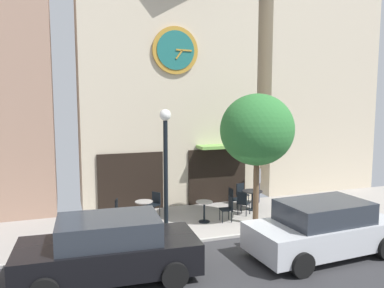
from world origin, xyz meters
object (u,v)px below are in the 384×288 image
(cafe_table_center, at_px, (204,209))
(cafe_chair_left_end, at_px, (228,207))
(parked_car_silver, at_px, (323,229))
(cafe_table_center_left, at_px, (252,196))
(cafe_chair_facing_wall, at_px, (233,198))
(cafe_chair_facing_street, at_px, (242,192))
(parked_car_black, at_px, (109,249))
(street_tree, at_px, (257,130))
(cafe_chair_near_lamp, at_px, (119,210))
(street_lamp, at_px, (166,173))
(pedestrian_grey, at_px, (257,182))
(cafe_table_leftmost, at_px, (144,208))
(cafe_chair_curbside, at_px, (155,202))
(cafe_chair_by_entrance, at_px, (243,202))

(cafe_table_center, height_order, cafe_chair_left_end, cafe_chair_left_end)
(parked_car_silver, bearing_deg, cafe_table_center_left, 87.06)
(cafe_table_center, relative_size, cafe_chair_left_end, 0.84)
(cafe_chair_facing_wall, distance_m, parked_car_silver, 4.78)
(cafe_chair_facing_wall, distance_m, cafe_chair_left_end, 1.37)
(cafe_table_center, relative_size, cafe_chair_facing_street, 0.84)
(parked_car_black, height_order, parked_car_silver, same)
(cafe_chair_left_end, xyz_separation_m, parked_car_silver, (1.28, -3.60, 0.23))
(street_tree, distance_m, cafe_chair_facing_wall, 3.30)
(street_tree, distance_m, cafe_chair_near_lamp, 5.56)
(street_lamp, height_order, cafe_table_center, street_lamp)
(cafe_table_center_left, height_order, pedestrian_grey, pedestrian_grey)
(cafe_table_leftmost, height_order, parked_car_black, parked_car_black)
(cafe_chair_facing_wall, xyz_separation_m, parked_car_black, (-5.34, -4.25, 0.23))
(cafe_chair_left_end, relative_size, cafe_chair_near_lamp, 1.00)
(cafe_table_leftmost, distance_m, cafe_table_center_left, 4.40)
(street_tree, distance_m, pedestrian_grey, 3.83)
(cafe_chair_left_end, bearing_deg, street_tree, -36.80)
(street_lamp, distance_m, cafe_chair_near_lamp, 2.60)
(cafe_table_center_left, distance_m, cafe_chair_curbside, 3.89)
(cafe_chair_curbside, distance_m, cafe_chair_near_lamp, 1.52)
(cafe_chair_left_end, bearing_deg, street_lamp, -163.49)
(cafe_chair_facing_wall, relative_size, parked_car_black, 0.20)
(cafe_table_center_left, relative_size, parked_car_silver, 0.18)
(cafe_chair_curbside, height_order, cafe_chair_near_lamp, same)
(parked_car_silver, bearing_deg, cafe_chair_facing_wall, 96.42)
(cafe_chair_by_entrance, height_order, pedestrian_grey, pedestrian_grey)
(cafe_chair_curbside, xyz_separation_m, cafe_chair_by_entrance, (3.19, -1.01, 0.00))
(cafe_table_center_left, bearing_deg, cafe_chair_left_end, -146.66)
(cafe_chair_facing_wall, relative_size, cafe_chair_left_end, 1.00)
(cafe_table_center, relative_size, cafe_chair_near_lamp, 0.84)
(parked_car_silver, bearing_deg, cafe_chair_near_lamp, 137.98)
(street_tree, height_order, cafe_chair_curbside, street_tree)
(cafe_table_center, xyz_separation_m, cafe_chair_near_lamp, (-2.92, 0.73, 0.04))
(cafe_chair_by_entrance, bearing_deg, pedestrian_grey, 46.42)
(cafe_chair_facing_wall, height_order, cafe_chair_left_end, same)
(cafe_table_center, xyz_separation_m, cafe_table_center_left, (2.35, 0.79, 0.09))
(cafe_chair_near_lamp, bearing_deg, cafe_table_center, -14.03)
(street_lamp, relative_size, cafe_table_center_left, 5.11)
(cafe_table_center_left, relative_size, cafe_chair_by_entrance, 0.89)
(street_tree, distance_m, parked_car_black, 6.47)
(cafe_table_center, distance_m, cafe_chair_curbside, 1.98)
(cafe_chair_curbside, bearing_deg, cafe_table_center, -40.54)
(street_lamp, relative_size, pedestrian_grey, 2.44)
(parked_car_silver, bearing_deg, parked_car_black, 175.18)
(cafe_chair_by_entrance, xyz_separation_m, parked_car_black, (-5.44, -3.59, 0.23))
(cafe_chair_curbside, xyz_separation_m, cafe_chair_near_lamp, (-1.41, -0.56, 0.00))
(parked_car_silver, bearing_deg, street_tree, 99.21)
(street_lamp, distance_m, parked_car_black, 3.41)
(cafe_chair_facing_street, bearing_deg, street_tree, -105.12)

